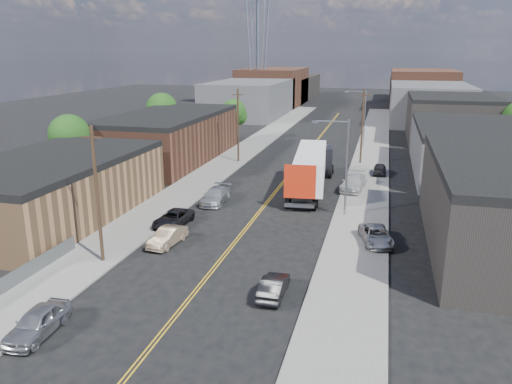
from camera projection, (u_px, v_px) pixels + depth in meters
The scene contains 31 objects.
ground at pixel (313, 146), 81.02m from camera, with size 260.00×260.00×0.00m, color black.
centerline at pixel (297, 165), 67.05m from camera, with size 0.32×120.00×0.01m, color gold.
sidewalk_left at pixel (229, 161), 69.31m from camera, with size 5.00×140.00×0.15m, color slate.
sidewalk_right at pixel (369, 169), 64.75m from camera, with size 5.00×140.00×0.15m, color slate.
warehouse_tan at pixel (52, 188), 45.46m from camera, with size 12.00×22.00×5.60m.
warehouse_brown at pixel (169, 137), 69.54m from camera, with size 12.00×26.00×6.60m.
industrial_right_b at pixel (474, 149), 61.87m from camera, with size 14.00×24.00×6.10m.
industrial_right_c at pixel (450, 117), 85.88m from camera, with size 14.00×22.00×7.60m.
skyline_left_a at pixel (250, 98), 117.33m from camera, with size 16.00×30.00×8.00m, color #3D3D40.
skyline_right_a at pixel (429, 103), 107.73m from camera, with size 16.00×30.00×8.00m, color #3D3D40.
skyline_left_b at pixel (273, 87), 140.34m from camera, with size 16.00×26.00×10.00m, color #553022.
skyline_right_b at pixel (422, 90), 130.74m from camera, with size 16.00×26.00×10.00m, color #553022.
skyline_left_c at pixel (287, 87), 159.38m from camera, with size 16.00×40.00×7.00m, color black.
skyline_right_c at pixel (417, 90), 149.77m from camera, with size 16.00×40.00×7.00m, color black.
streetlight_near at pixel (343, 160), 45.14m from camera, with size 3.39×0.25×9.00m.
streetlight_far at pixel (362, 114), 77.74m from camera, with size 3.39×0.25×9.00m.
utility_pole_left_near at pixel (97, 195), 35.02m from camera, with size 1.60×0.26×10.00m.
utility_pole_left_far at pixel (238, 125), 67.62m from camera, with size 1.60×0.26×10.00m.
utility_pole_right at pixel (362, 126), 66.47m from camera, with size 1.60×0.26×10.00m.
tree_left_near at pixel (70, 138), 57.42m from camera, with size 4.85×4.76×7.91m.
tree_left_mid at pixel (162, 111), 80.62m from camera, with size 5.10×5.04×8.37m.
tree_left_far at pixel (234, 113), 84.99m from camera, with size 4.35×4.20×6.97m.
semi_truck at pixel (313, 166), 55.10m from camera, with size 4.39×17.82×4.61m.
car_left_a at pixel (37, 322), 26.90m from camera, with size 1.80×4.47×1.52m, color #97999C.
car_left_b at pixel (167, 237), 39.44m from camera, with size 1.47×4.20×1.38m, color #937B60.
car_left_c at pixel (173, 219), 43.80m from camera, with size 2.22×4.81×1.34m, color black.
car_left_d at pixel (216, 196), 50.35m from camera, with size 2.12×5.22×1.51m, color #A9ADAF.
car_right_oncoming at pixel (274, 286), 31.21m from camera, with size 1.40×4.01×1.32m, color black.
car_right_lot_a at pixel (376, 235), 39.43m from camera, with size 2.17×4.70×1.31m, color #989A9C.
car_right_lot_b at pixel (354, 182), 54.71m from camera, with size 2.23×5.48×1.59m, color #B9B9B9.
car_right_lot_c at pixel (380, 169), 61.45m from camera, with size 1.50×3.72×1.27m, color black.
Camera 1 is at (11.02, -19.78, 14.90)m, focal length 35.00 mm.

